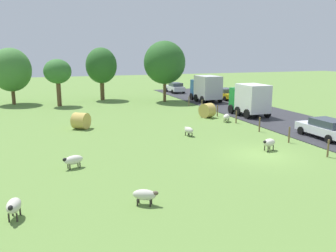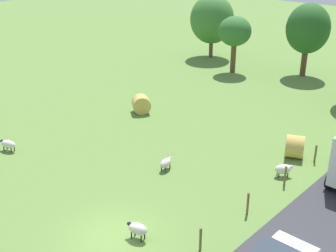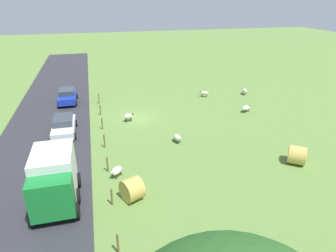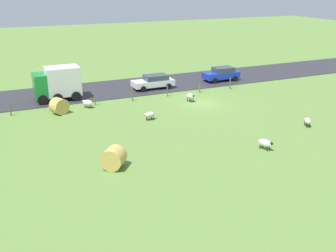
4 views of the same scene
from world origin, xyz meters
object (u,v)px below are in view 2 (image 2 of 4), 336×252
sheep_3 (166,163)px  tree_0 (212,19)px  sheep_1 (283,169)px  tree_2 (235,32)px  sheep_2 (138,229)px  hay_bale_1 (295,147)px  tree_1 (308,29)px  hay_bale_0 (141,104)px  sheep_0 (8,144)px

sheep_3 → tree_0: size_ratio=0.16×
sheep_1 → tree_2: bearing=132.6°
sheep_2 → hay_bale_1: (1.39, 12.59, 0.17)m
tree_0 → tree_2: bearing=-32.1°
hay_bale_1 → tree_1: tree_1 is taller
hay_bale_1 → tree_2: bearing=136.5°
sheep_2 → tree_1: 30.65m
sheep_1 → sheep_3: size_ratio=0.97×
sheep_2 → tree_2: 28.97m
sheep_2 → hay_bale_0: 16.15m
sheep_3 → tree_1: tree_1 is taller
sheep_1 → tree_2: tree_2 is taller
sheep_1 → sheep_3: (-5.65, -4.05, -0.03)m
sheep_0 → sheep_2: 12.96m
tree_1 → hay_bale_1: bearing=-64.8°
sheep_2 → hay_bale_1: bearing=83.7°
sheep_0 → sheep_1: (15.06, 9.16, 0.01)m
hay_bale_0 → hay_bale_1: bearing=5.2°
sheep_2 → hay_bale_0: size_ratio=0.79×
sheep_0 → hay_bale_1: hay_bale_1 is taller
hay_bale_0 → tree_1: size_ratio=0.20×
tree_0 → tree_1: (11.44, 0.35, 0.36)m
hay_bale_1 → tree_1: bearing=115.2°
sheep_1 → hay_bale_1: bearing=104.8°
hay_bale_0 → hay_bale_1: (12.80, 1.17, 0.02)m
sheep_2 → tree_2: bearing=116.0°
hay_bale_0 → sheep_3: bearing=-35.6°
hay_bale_1 → tree_0: (-19.45, 16.69, 3.65)m
tree_0 → sheep_2: bearing=-58.3°
sheep_2 → hay_bale_1: hay_bale_1 is taller
hay_bale_0 → sheep_0: bearing=-98.1°
sheep_0 → sheep_2: size_ratio=1.13×
sheep_3 → tree_0: 27.90m
hay_bale_1 → sheep_1: bearing=-75.2°
tree_1 → tree_2: (-5.96, -3.79, -0.53)m
hay_bale_0 → tree_1: tree_1 is taller
sheep_0 → hay_bale_1: 18.64m
hay_bale_0 → tree_0: tree_0 is taller
sheep_0 → tree_0: bearing=100.1°
sheep_1 → sheep_3: bearing=-144.3°
sheep_2 → tree_2: (-12.58, 25.84, 3.65)m
hay_bale_1 → tree_2: (-13.97, 13.25, 3.47)m
sheep_0 → sheep_1: sheep_1 is taller
hay_bale_0 → tree_2: tree_2 is taller
sheep_3 → tree_1: (-3.09, 23.86, 4.27)m
sheep_0 → tree_2: tree_2 is taller
sheep_3 → tree_1: size_ratio=0.15×
hay_bale_1 → tree_2: size_ratio=0.25×
sheep_1 → tree_1: bearing=113.8°
sheep_2 → tree_0: bearing=121.7°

